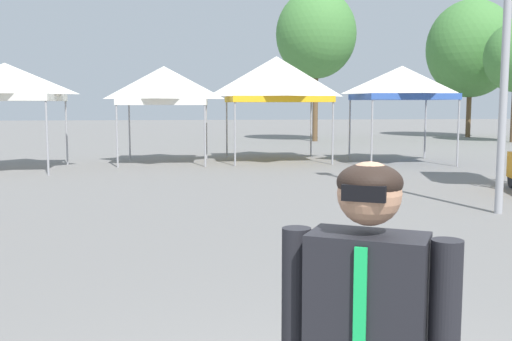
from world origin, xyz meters
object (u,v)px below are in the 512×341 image
(canopy_tent_right_of_center, at_px, (5,82))
(canopy_tent_behind_center, at_px, (402,83))
(tree_behind_tents_right, at_px, (316,34))
(tree_behind_tents_left, at_px, (471,49))
(canopy_tent_behind_left, at_px, (164,86))
(canopy_tent_behind_right, at_px, (276,79))

(canopy_tent_right_of_center, xyz_separation_m, canopy_tent_behind_center, (12.42, 0.85, 0.05))
(canopy_tent_behind_center, bearing_deg, tree_behind_tents_right, 91.70)
(canopy_tent_behind_center, xyz_separation_m, tree_behind_tents_left, (9.43, 14.17, 2.48))
(canopy_tent_behind_left, relative_size, canopy_tent_behind_right, 0.89)
(canopy_tent_right_of_center, xyz_separation_m, tree_behind_tents_right, (12.07, 12.45, 2.93))
(tree_behind_tents_right, bearing_deg, canopy_tent_behind_left, -124.87)
(canopy_tent_behind_right, relative_size, tree_behind_tents_left, 0.45)
(tree_behind_tents_right, distance_m, tree_behind_tents_left, 10.11)
(canopy_tent_behind_right, height_order, tree_behind_tents_left, tree_behind_tents_left)
(tree_behind_tents_left, bearing_deg, canopy_tent_behind_center, -123.64)
(tree_behind_tents_right, bearing_deg, canopy_tent_behind_right, -109.53)
(canopy_tent_behind_center, distance_m, tree_behind_tents_right, 11.97)
(canopy_tent_behind_left, distance_m, canopy_tent_behind_center, 7.90)
(canopy_tent_right_of_center, height_order, canopy_tent_behind_right, canopy_tent_behind_right)
(canopy_tent_right_of_center, relative_size, canopy_tent_behind_right, 0.88)
(canopy_tent_behind_right, xyz_separation_m, canopy_tent_behind_center, (4.03, -1.21, -0.15))
(canopy_tent_behind_left, height_order, tree_behind_tents_right, tree_behind_tents_right)
(canopy_tent_behind_center, height_order, tree_behind_tents_left, tree_behind_tents_left)
(canopy_tent_behind_center, bearing_deg, canopy_tent_right_of_center, -176.10)
(canopy_tent_right_of_center, bearing_deg, tree_behind_tents_right, 45.89)
(canopy_tent_behind_right, xyz_separation_m, tree_behind_tents_left, (13.46, 12.96, 2.33))
(canopy_tent_behind_right, bearing_deg, canopy_tent_right_of_center, -166.22)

